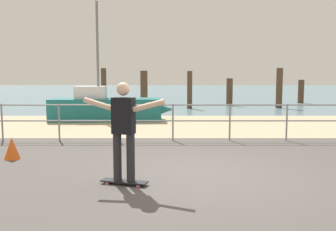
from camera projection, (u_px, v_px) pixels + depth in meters
ground_plane at (212, 192)px, 5.96m from camera, size 24.00×10.00×0.04m
beach_strip at (188, 125)px, 13.92m from camera, size 24.00×6.00×0.04m
sea_surface at (175, 91)px, 41.75m from camera, size 72.00×50.00×0.04m
railing_fence at (117, 116)px, 10.47m from camera, size 12.76×0.05×1.05m
sailboat at (111, 108)px, 15.18m from camera, size 5.00×1.61×4.72m
skateboard at (125, 182)px, 6.32m from camera, size 0.82×0.43×0.08m
skateboarder at (125, 126)px, 6.22m from camera, size 1.41×0.51×1.65m
groyne_post_0 at (105, 87)px, 22.22m from camera, size 0.31×0.31×2.24m
groyne_post_1 at (145, 90)px, 20.46m from camera, size 0.39×0.39×2.07m
groyne_post_2 at (191, 90)px, 20.45m from camera, size 0.28×0.28×2.06m
groyne_post_3 at (231, 92)px, 22.38m from camera, size 0.37×0.37×1.64m
groyne_post_4 at (281, 88)px, 20.76m from camera, size 0.35×0.35×2.22m
groyne_post_5 at (302, 92)px, 24.39m from camera, size 0.38×0.38×1.53m
traffic_cone at (13, 149)px, 8.21m from camera, size 0.36×0.36×0.50m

